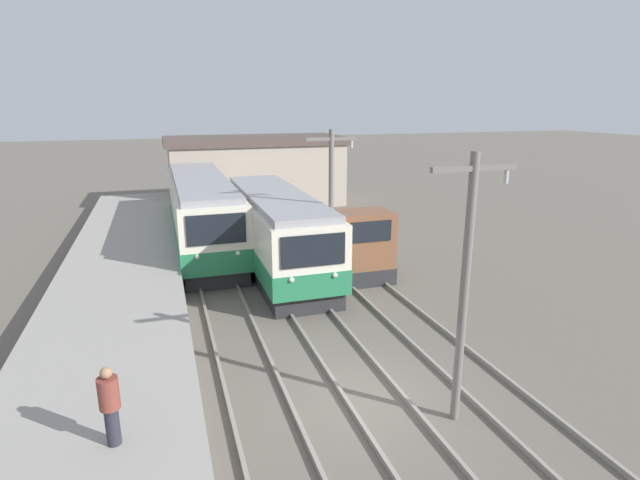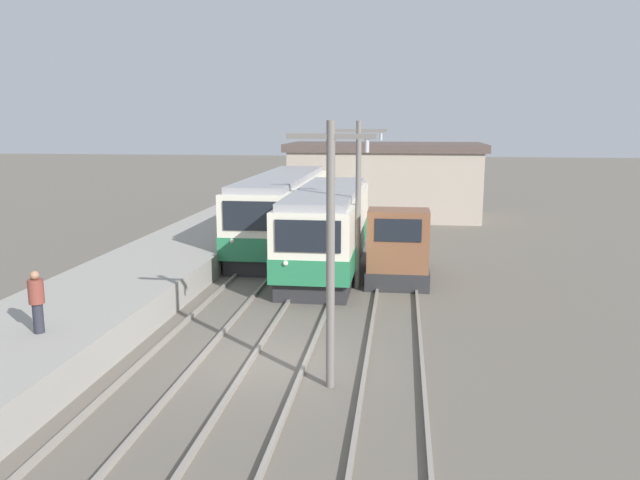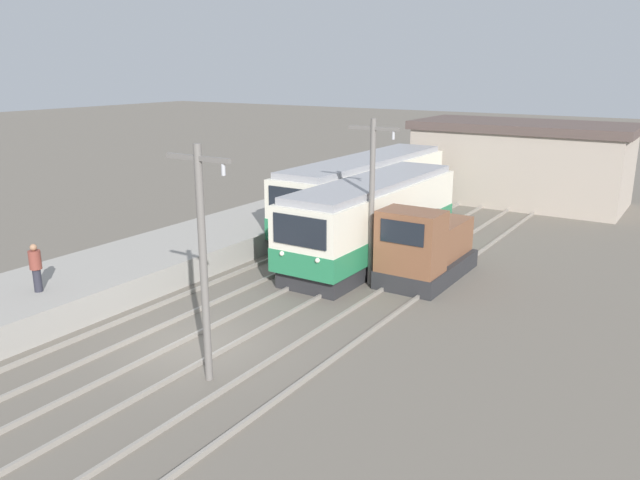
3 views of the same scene
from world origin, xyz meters
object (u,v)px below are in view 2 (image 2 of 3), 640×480
at_px(shunting_locomotive, 398,249).
at_px(person_on_platform, 37,300).
at_px(catenary_mast_mid, 358,198).
at_px(commuter_train_left, 282,214).
at_px(catenary_mast_near, 331,245).
at_px(commuter_train_center, 327,232).

distance_m(shunting_locomotive, person_on_platform, 13.87).
relative_size(catenary_mast_mid, person_on_platform, 3.91).
relative_size(commuter_train_left, catenary_mast_near, 2.12).
bearing_deg(catenary_mast_near, person_on_platform, 179.57).
xyz_separation_m(catenary_mast_mid, person_on_platform, (-7.39, -8.93, -1.58)).
xyz_separation_m(commuter_train_center, catenary_mast_near, (1.51, -11.99, 1.82)).
height_order(shunting_locomotive, catenary_mast_mid, catenary_mast_mid).
xyz_separation_m(commuter_train_center, person_on_platform, (-5.89, -11.93, 0.24)).
height_order(commuter_train_left, shunting_locomotive, commuter_train_left).
xyz_separation_m(catenary_mast_near, person_on_platform, (-7.39, 0.06, -1.58)).
bearing_deg(catenary_mast_near, commuter_train_left, 104.69).
distance_m(commuter_train_center, catenary_mast_near, 12.22).
height_order(catenary_mast_mid, person_on_platform, catenary_mast_mid).
xyz_separation_m(shunting_locomotive, catenary_mast_near, (-1.49, -10.69, 2.23)).
distance_m(commuter_train_center, shunting_locomotive, 3.30).
bearing_deg(commuter_train_left, catenary_mast_mid, -59.96).
xyz_separation_m(catenary_mast_near, catenary_mast_mid, (0.00, 8.99, 0.00)).
bearing_deg(commuter_train_left, shunting_locomotive, -44.77).
distance_m(shunting_locomotive, catenary_mast_mid, 3.18).
distance_m(commuter_train_left, catenary_mast_mid, 8.78).
distance_m(commuter_train_center, catenary_mast_mid, 3.82).
height_order(catenary_mast_near, person_on_platform, catenary_mast_near).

